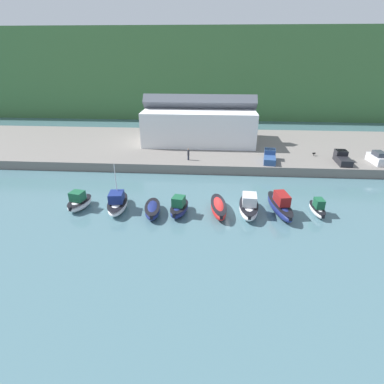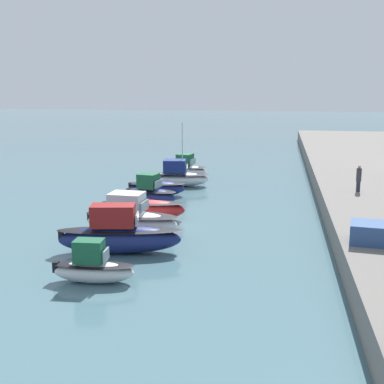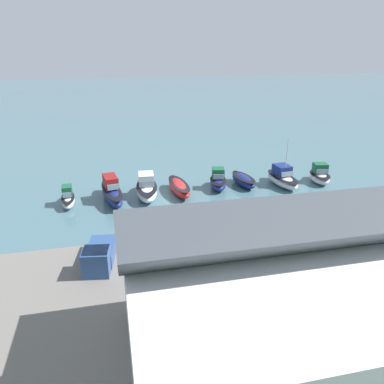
{
  "view_description": "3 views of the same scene",
  "coord_description": "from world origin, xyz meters",
  "px_view_note": "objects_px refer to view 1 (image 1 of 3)",
  "views": [
    {
      "loc": [
        -1.58,
        -36.11,
        19.63
      ],
      "look_at": [
        -4.22,
        2.26,
        1.32
      ],
      "focal_mm": 28.0,
      "sensor_mm": 36.0,
      "label": 1
    },
    {
      "loc": [
        37.55,
        8.68,
        10.16
      ],
      "look_at": [
        0.94,
        2.76,
        2.55
      ],
      "focal_mm": 50.0,
      "sensor_mm": 36.0,
      "label": 2
    },
    {
      "loc": [
        7.17,
        40.62,
        17.39
      ],
      "look_at": [
        -1.22,
        2.76,
        1.71
      ],
      "focal_mm": 35.0,
      "sensor_mm": 36.0,
      "label": 3
    }
  ],
  "objects_px": {
    "moored_boat_0": "(79,202)",
    "parked_car_1": "(377,158)",
    "person_on_quay": "(188,154)",
    "dog_on_quay": "(314,153)",
    "moored_boat_6": "(280,206)",
    "moored_boat_3": "(179,208)",
    "moored_boat_4": "(218,208)",
    "moored_boat_7": "(317,209)",
    "moored_boat_5": "(249,206)",
    "moored_boat_1": "(118,203)",
    "pickup_truck_0": "(342,158)",
    "pickup_truck_1": "(270,157)",
    "moored_boat_2": "(153,209)"
  },
  "relations": [
    {
      "from": "moored_boat_7",
      "to": "moored_boat_0",
      "type": "bearing_deg",
      "value": 177.72
    },
    {
      "from": "moored_boat_5",
      "to": "dog_on_quay",
      "type": "bearing_deg",
      "value": 58.76
    },
    {
      "from": "moored_boat_4",
      "to": "moored_boat_7",
      "type": "bearing_deg",
      "value": -3.31
    },
    {
      "from": "moored_boat_0",
      "to": "parked_car_1",
      "type": "relative_size",
      "value": 1.11
    },
    {
      "from": "person_on_quay",
      "to": "dog_on_quay",
      "type": "height_order",
      "value": "person_on_quay"
    },
    {
      "from": "moored_boat_3",
      "to": "parked_car_1",
      "type": "relative_size",
      "value": 1.13
    },
    {
      "from": "pickup_truck_0",
      "to": "pickup_truck_1",
      "type": "distance_m",
      "value": 12.61
    },
    {
      "from": "parked_car_1",
      "to": "moored_boat_6",
      "type": "bearing_deg",
      "value": -144.13
    },
    {
      "from": "moored_boat_3",
      "to": "person_on_quay",
      "type": "relative_size",
      "value": 2.27
    },
    {
      "from": "parked_car_1",
      "to": "pickup_truck_1",
      "type": "distance_m",
      "value": 18.57
    },
    {
      "from": "moored_boat_6",
      "to": "pickup_truck_0",
      "type": "height_order",
      "value": "pickup_truck_0"
    },
    {
      "from": "moored_boat_5",
      "to": "dog_on_quay",
      "type": "height_order",
      "value": "moored_boat_5"
    },
    {
      "from": "moored_boat_1",
      "to": "moored_boat_7",
      "type": "xyz_separation_m",
      "value": [
        26.52,
        0.58,
        -0.16
      ]
    },
    {
      "from": "pickup_truck_1",
      "to": "moored_boat_3",
      "type": "bearing_deg",
      "value": -121.32
    },
    {
      "from": "moored_boat_2",
      "to": "pickup_truck_0",
      "type": "distance_m",
      "value": 35.33
    },
    {
      "from": "moored_boat_7",
      "to": "person_on_quay",
      "type": "distance_m",
      "value": 24.12
    },
    {
      "from": "moored_boat_6",
      "to": "moored_boat_3",
      "type": "bearing_deg",
      "value": 175.46
    },
    {
      "from": "moored_boat_1",
      "to": "pickup_truck_0",
      "type": "height_order",
      "value": "moored_boat_1"
    },
    {
      "from": "moored_boat_3",
      "to": "person_on_quay",
      "type": "xyz_separation_m",
      "value": [
        -0.14,
        16.96,
        1.76
      ]
    },
    {
      "from": "moored_boat_7",
      "to": "moored_boat_3",
      "type": "bearing_deg",
      "value": -179.19
    },
    {
      "from": "parked_car_1",
      "to": "moored_boat_0",
      "type": "bearing_deg",
      "value": -163.91
    },
    {
      "from": "pickup_truck_0",
      "to": "person_on_quay",
      "type": "bearing_deg",
      "value": -175.95
    },
    {
      "from": "moored_boat_6",
      "to": "person_on_quay",
      "type": "relative_size",
      "value": 3.65
    },
    {
      "from": "moored_boat_1",
      "to": "moored_boat_6",
      "type": "xyz_separation_m",
      "value": [
        21.61,
        0.48,
        0.14
      ]
    },
    {
      "from": "moored_boat_3",
      "to": "pickup_truck_0",
      "type": "distance_m",
      "value": 32.21
    },
    {
      "from": "moored_boat_6",
      "to": "person_on_quay",
      "type": "bearing_deg",
      "value": 120.47
    },
    {
      "from": "moored_boat_4",
      "to": "moored_boat_1",
      "type": "bearing_deg",
      "value": 173.84
    },
    {
      "from": "moored_boat_6",
      "to": "moored_boat_4",
      "type": "bearing_deg",
      "value": 173.94
    },
    {
      "from": "parked_car_1",
      "to": "pickup_truck_0",
      "type": "height_order",
      "value": "parked_car_1"
    },
    {
      "from": "moored_boat_0",
      "to": "moored_boat_4",
      "type": "height_order",
      "value": "moored_boat_0"
    },
    {
      "from": "dog_on_quay",
      "to": "moored_boat_2",
      "type": "bearing_deg",
      "value": 96.35
    },
    {
      "from": "moored_boat_0",
      "to": "moored_boat_3",
      "type": "bearing_deg",
      "value": 8.79
    },
    {
      "from": "moored_boat_4",
      "to": "moored_boat_2",
      "type": "bearing_deg",
      "value": -179.72
    },
    {
      "from": "parked_car_1",
      "to": "pickup_truck_1",
      "type": "xyz_separation_m",
      "value": [
        -18.57,
        -0.16,
        -0.1
      ]
    },
    {
      "from": "moored_boat_1",
      "to": "pickup_truck_0",
      "type": "relative_size",
      "value": 1.35
    },
    {
      "from": "pickup_truck_1",
      "to": "moored_boat_6",
      "type": "bearing_deg",
      "value": -85.89
    },
    {
      "from": "moored_boat_0",
      "to": "moored_boat_1",
      "type": "distance_m",
      "value": 5.3
    },
    {
      "from": "moored_boat_0",
      "to": "moored_boat_6",
      "type": "xyz_separation_m",
      "value": [
        26.91,
        0.47,
        0.19
      ]
    },
    {
      "from": "pickup_truck_1",
      "to": "moored_boat_5",
      "type": "bearing_deg",
      "value": -99.41
    },
    {
      "from": "moored_boat_4",
      "to": "person_on_quay",
      "type": "distance_m",
      "value": 17.22
    },
    {
      "from": "moored_boat_0",
      "to": "person_on_quay",
      "type": "distance_m",
      "value": 21.24
    },
    {
      "from": "dog_on_quay",
      "to": "moored_boat_7",
      "type": "bearing_deg",
      "value": 133.39
    },
    {
      "from": "moored_boat_4",
      "to": "dog_on_quay",
      "type": "height_order",
      "value": "dog_on_quay"
    },
    {
      "from": "moored_boat_2",
      "to": "parked_car_1",
      "type": "xyz_separation_m",
      "value": [
        36.43,
        17.79,
        1.83
      ]
    },
    {
      "from": "moored_boat_4",
      "to": "person_on_quay",
      "type": "bearing_deg",
      "value": 101.96
    },
    {
      "from": "moored_boat_1",
      "to": "parked_car_1",
      "type": "distance_m",
      "value": 44.67
    },
    {
      "from": "moored_boat_4",
      "to": "moored_boat_7",
      "type": "height_order",
      "value": "moored_boat_7"
    },
    {
      "from": "moored_boat_2",
      "to": "moored_boat_5",
      "type": "relative_size",
      "value": 0.81
    },
    {
      "from": "moored_boat_6",
      "to": "moored_boat_7",
      "type": "bearing_deg",
      "value": -8.64
    },
    {
      "from": "moored_boat_7",
      "to": "pickup_truck_1",
      "type": "distance_m",
      "value": 16.58
    }
  ]
}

